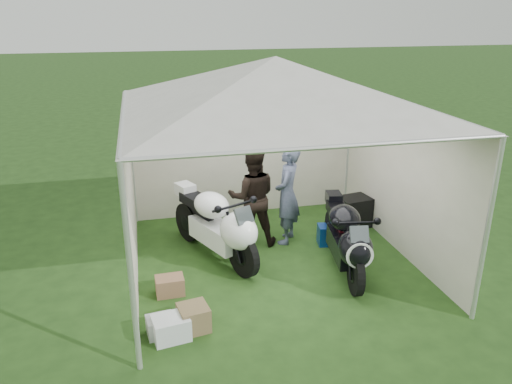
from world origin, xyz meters
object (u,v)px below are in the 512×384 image
paddock_stand (331,235)px  crate_2 (161,326)px  motorcycle_black (346,237)px  equipment_box (354,212)px  crate_0 (171,328)px  crate_3 (170,286)px  person_blue_jacket (287,194)px  motorcycle_white (218,224)px  crate_1 (194,318)px  person_dark_jacket (252,197)px  canopy_tent (275,88)px

paddock_stand → crate_2: size_ratio=1.38×
motorcycle_black → equipment_box: size_ratio=3.78×
crate_0 → crate_3: size_ratio=1.11×
person_blue_jacket → motorcycle_black: bearing=52.5°
motorcycle_white → crate_1: motorcycle_white is taller
motorcycle_white → equipment_box: bearing=-8.6°
equipment_box → crate_3: bearing=-155.1°
motorcycle_white → crate_2: 2.00m
person_dark_jacket → crate_1: person_dark_jacket is taller
crate_0 → crate_2: size_ratio=1.32×
paddock_stand → canopy_tent: bearing=-163.9°
motorcycle_black → equipment_box: bearing=71.3°
equipment_box → motorcycle_black: bearing=-117.8°
motorcycle_white → motorcycle_black: motorcycle_white is taller
canopy_tent → crate_2: bearing=-139.6°
motorcycle_white → crate_3: (-0.79, -0.82, -0.46)m
motorcycle_black → crate_1: bearing=-149.7°
motorcycle_black → person_dark_jacket: bearing=141.0°
canopy_tent → motorcycle_black: size_ratio=2.85×
equipment_box → crate_0: bearing=-143.3°
person_dark_jacket → equipment_box: 1.97m
motorcycle_black → canopy_tent: bearing=156.3°
motorcycle_white → person_blue_jacket: 1.26m
canopy_tent → person_blue_jacket: canopy_tent is taller
person_dark_jacket → crate_1: bearing=69.5°
equipment_box → person_blue_jacket: bearing=-166.4°
paddock_stand → person_dark_jacket: person_dark_jacket is taller
motorcycle_white → person_blue_jacket: bearing=-6.3°
canopy_tent → person_dark_jacket: bearing=105.5°
person_dark_jacket → equipment_box: person_dark_jacket is taller
crate_0 → canopy_tent: bearing=44.3°
motorcycle_white → equipment_box: 2.61m
paddock_stand → equipment_box: bearing=42.7°
crate_2 → motorcycle_black: bearing=18.7°
motorcycle_black → crate_2: 2.85m
crate_1 → motorcycle_black: bearing=21.2°
person_blue_jacket → crate_0: bearing=-14.7°
crate_0 → paddock_stand: bearing=35.2°
motorcycle_white → crate_1: (-0.57, -1.67, -0.43)m
person_blue_jacket → equipment_box: 1.46m
crate_0 → motorcycle_black: bearing=21.5°
canopy_tent → crate_2: canopy_tent is taller
paddock_stand → crate_2: paddock_stand is taller
equipment_box → crate_0: size_ratio=1.28×
canopy_tent → motorcycle_black: 2.30m
motorcycle_white → canopy_tent: bearing=-38.4°
motorcycle_white → person_dark_jacket: person_dark_jacket is taller
person_blue_jacket → crate_2: 3.06m
person_dark_jacket → paddock_stand: bearing=174.6°
canopy_tent → crate_2: size_ratio=18.20×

